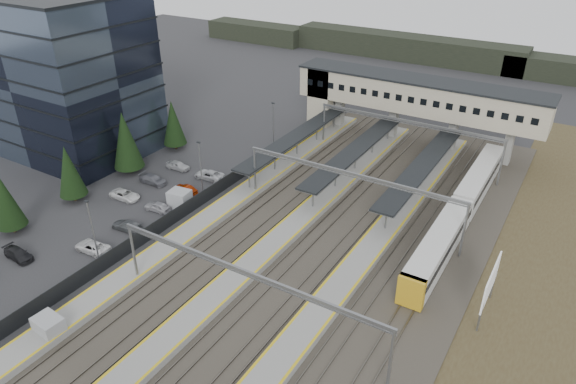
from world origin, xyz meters
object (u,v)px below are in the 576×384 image
Objects in this scene: office_building at (64,75)px; billboard at (491,284)px; relay_cabin_far at (180,199)px; relay_cabin_near at (49,328)px; train at (460,210)px; footbridge at (400,96)px.

billboard is (66.57, -6.11, -8.43)m from office_building.
relay_cabin_far is 39.19m from billboard.
relay_cabin_far is at bearing 103.28° from relay_cabin_near.
office_building reaches higher than train.
train is 5.81× the size of billboard.
footbridge is 27.20m from train.
relay_cabin_near is at bearing -99.99° from footbridge.
relay_cabin_near is at bearing -124.51° from train.
train is at bearing 55.49° from relay_cabin_near.
footbridge is (43.70, 30.00, -4.26)m from office_building.
billboard is at bearing 35.56° from relay_cabin_near.
footbridge is 42.95m from billboard.
billboard is at bearing -57.66° from footbridge.
relay_cabin_far is 40.06m from footbridge.
billboard is (22.87, -36.11, -4.17)m from footbridge.
billboard is (6.57, -15.18, 1.83)m from train.
train reaches higher than relay_cabin_far.
relay_cabin_near is 0.08× the size of train.
office_building is 0.60× the size of footbridge.
train is at bearing 24.84° from relay_cabin_far.
footbridge is (10.57, 60.02, 6.82)m from relay_cabin_near.
footbridge is at bearing 34.47° from office_building.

